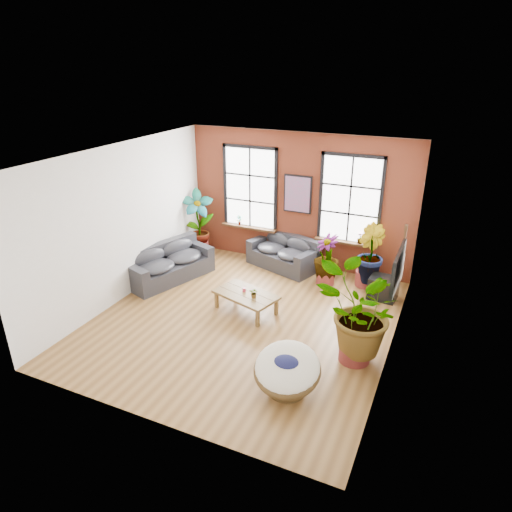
{
  "coord_description": "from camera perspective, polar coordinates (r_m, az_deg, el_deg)",
  "views": [
    {
      "loc": [
        3.68,
        -7.55,
        5.14
      ],
      "look_at": [
        0.0,
        0.6,
        1.25
      ],
      "focal_mm": 32.0,
      "sensor_mm": 36.0,
      "label": 1
    }
  ],
  "objects": [
    {
      "name": "coffee_table",
      "position": [
        9.97,
        -1.26,
        -4.97
      ],
      "size": [
        1.53,
        1.13,
        0.52
      ],
      "rotation": [
        0.0,
        0.0,
        -0.29
      ],
      "color": "brown",
      "rests_on": "ground"
    },
    {
      "name": "papasan_chair",
      "position": [
        7.74,
        3.92,
        -14.01
      ],
      "size": [
        1.25,
        1.26,
        0.84
      ],
      "rotation": [
        0.0,
        0.0,
        0.13
      ],
      "color": "#50391C",
      "rests_on": "ground"
    },
    {
      "name": "sill_plant_left",
      "position": [
        12.62,
        -2.11,
        4.51
      ],
      "size": [
        0.17,
        0.17,
        0.27
      ],
      "primitive_type": "imported",
      "rotation": [
        0.0,
        0.0,
        0.79
      ],
      "color": "#124211",
      "rests_on": "room"
    },
    {
      "name": "table_plant",
      "position": [
        9.74,
        -0.23,
        -4.63
      ],
      "size": [
        0.2,
        0.17,
        0.22
      ],
      "primitive_type": "imported",
      "rotation": [
        0.0,
        0.0,
        -0.0
      ],
      "color": "#124211",
      "rests_on": "coffee_table"
    },
    {
      "name": "pot_back_left",
      "position": [
        13.02,
        -7.16,
        1.04
      ],
      "size": [
        0.58,
        0.58,
        0.41
      ],
      "rotation": [
        0.0,
        0.0,
        0.04
      ],
      "color": "maroon",
      "rests_on": "ground"
    },
    {
      "name": "pot_back_right",
      "position": [
        11.49,
        13.58,
        -2.72
      ],
      "size": [
        0.68,
        0.68,
        0.38
      ],
      "rotation": [
        0.0,
        0.0,
        -0.4
      ],
      "color": "maroon",
      "rests_on": "ground"
    },
    {
      "name": "poster",
      "position": [
        11.78,
        5.22,
        7.71
      ],
      "size": [
        0.74,
        0.06,
        0.98
      ],
      "color": "black",
      "rests_on": "room"
    },
    {
      "name": "media_box",
      "position": [
        10.96,
        15.63,
        -3.87
      ],
      "size": [
        0.67,
        0.57,
        0.52
      ],
      "rotation": [
        0.0,
        0.0,
        -0.08
      ],
      "color": "black",
      "rests_on": "ground"
    },
    {
      "name": "sill_plant_right",
      "position": [
        11.61,
        12.9,
        2.19
      ],
      "size": [
        0.19,
        0.19,
        0.27
      ],
      "primitive_type": "imported",
      "rotation": [
        0.0,
        0.0,
        3.49
      ],
      "color": "#124211",
      "rests_on": "room"
    },
    {
      "name": "sofa_left",
      "position": [
        11.65,
        -10.95,
        -0.96
      ],
      "size": [
        1.59,
        2.4,
        0.88
      ],
      "rotation": [
        0.0,
        0.0,
        1.24
      ],
      "color": "#26272E",
      "rests_on": "ground"
    },
    {
      "name": "pot_mid",
      "position": [
        11.39,
        8.66,
        -2.68
      ],
      "size": [
        0.57,
        0.57,
        0.32
      ],
      "rotation": [
        0.0,
        0.0,
        0.35
      ],
      "color": "maroon",
      "rests_on": "ground"
    },
    {
      "name": "sofa_back",
      "position": [
        12.13,
        3.53,
        0.38
      ],
      "size": [
        2.04,
        1.44,
        0.85
      ],
      "rotation": [
        0.0,
        0.0,
        -0.32
      ],
      "color": "#26272E",
      "rests_on": "ground"
    },
    {
      "name": "tv_wall_unit",
      "position": [
        8.93,
        17.41,
        -1.38
      ],
      "size": [
        0.13,
        1.86,
        1.2
      ],
      "color": "black",
      "rests_on": "room"
    },
    {
      "name": "floor_plant_back_left",
      "position": [
        12.71,
        -7.26,
        4.4
      ],
      "size": [
        1.1,
        1.06,
        1.74
      ],
      "primitive_type": "imported",
      "rotation": [
        0.0,
        0.0,
        0.68
      ],
      "color": "#124211",
      "rests_on": "ground"
    },
    {
      "name": "pot_right_wall",
      "position": [
        8.73,
        12.23,
        -11.45
      ],
      "size": [
        0.73,
        0.73,
        0.42
      ],
      "rotation": [
        0.0,
        0.0,
        -0.35
      ],
      "color": "maroon",
      "rests_on": "ground"
    },
    {
      "name": "floor_plant_mid",
      "position": [
        11.19,
        8.82,
        -0.12
      ],
      "size": [
        0.9,
        0.9,
        1.13
      ],
      "primitive_type": "imported",
      "rotation": [
        0.0,
        0.0,
        5.53
      ],
      "color": "#124211",
      "rests_on": "ground"
    },
    {
      "name": "floor_plant_back_right",
      "position": [
        11.21,
        13.96,
        0.31
      ],
      "size": [
        0.94,
        0.99,
        1.41
      ],
      "primitive_type": "imported",
      "rotation": [
        0.0,
        0.0,
        2.14
      ],
      "color": "#124211",
      "rests_on": "ground"
    },
    {
      "name": "room",
      "position": [
        9.18,
        -1.17,
        1.81
      ],
      "size": [
        6.04,
        6.54,
        3.54
      ],
      "color": "brown",
      "rests_on": "ground"
    },
    {
      "name": "floor_plant_right_wall",
      "position": [
        8.31,
        12.71,
        -7.05
      ],
      "size": [
        1.95,
        1.87,
        1.66
      ],
      "primitive_type": "imported",
      "rotation": [
        0.0,
        0.0,
        3.67
      ],
      "color": "#124211",
      "rests_on": "ground"
    }
  ]
}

